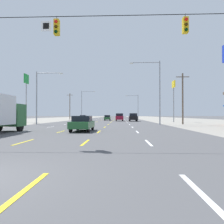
{
  "coord_description": "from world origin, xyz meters",
  "views": [
    {
      "loc": [
        3.68,
        -4.64,
        1.53
      ],
      "look_at": [
        0.42,
        81.23,
        2.81
      ],
      "focal_mm": 33.71,
      "sensor_mm": 36.0,
      "label": 1
    }
  ],
  "objects_px": {
    "suv_far_right_mid": "(133,117)",
    "suv_inner_right_midfar": "(119,117)",
    "pole_sign_left_row_1": "(26,86)",
    "streetlight_right_row_0": "(157,87)",
    "pole_sign_right_row_1": "(174,91)",
    "streetlight_right_row_1": "(137,105)",
    "hatchback_far_left_farther": "(83,118)",
    "streetlight_left_row_0": "(40,93)",
    "streetlight_left_row_1": "(83,103)",
    "sedan_center_turn_near": "(82,123)",
    "hatchback_center_turn_far": "(107,118)"
  },
  "relations": [
    {
      "from": "pole_sign_left_row_1",
      "to": "pole_sign_right_row_1",
      "type": "relative_size",
      "value": 1.15
    },
    {
      "from": "hatchback_center_turn_far",
      "to": "streetlight_right_row_0",
      "type": "distance_m",
      "value": 28.25
    },
    {
      "from": "streetlight_right_row_1",
      "to": "pole_sign_left_row_1",
      "type": "bearing_deg",
      "value": -130.42
    },
    {
      "from": "pole_sign_right_row_1",
      "to": "pole_sign_left_row_1",
      "type": "bearing_deg",
      "value": -176.4
    },
    {
      "from": "streetlight_left_row_0",
      "to": "streetlight_right_row_1",
      "type": "xyz_separation_m",
      "value": [
        19.27,
        40.92,
        0.02
      ]
    },
    {
      "from": "hatchback_center_turn_far",
      "to": "streetlight_right_row_0",
      "type": "xyz_separation_m",
      "value": [
        9.55,
        -26.06,
        5.28
      ]
    },
    {
      "from": "hatchback_center_turn_far",
      "to": "streetlight_left_row_1",
      "type": "xyz_separation_m",
      "value": [
        -9.69,
        14.86,
        5.27
      ]
    },
    {
      "from": "pole_sign_right_row_1",
      "to": "streetlight_left_row_1",
      "type": "height_order",
      "value": "streetlight_left_row_1"
    },
    {
      "from": "pole_sign_left_row_1",
      "to": "streetlight_left_row_1",
      "type": "bearing_deg",
      "value": 77.3
    },
    {
      "from": "sedan_center_turn_near",
      "to": "hatchback_far_left_farther",
      "type": "relative_size",
      "value": 1.15
    },
    {
      "from": "pole_sign_right_row_1",
      "to": "sedan_center_turn_near",
      "type": "bearing_deg",
      "value": -120.07
    },
    {
      "from": "sedan_center_turn_near",
      "to": "pole_sign_left_row_1",
      "type": "xyz_separation_m",
      "value": [
        -16.62,
        24.54,
        7.07
      ]
    },
    {
      "from": "suv_far_right_mid",
      "to": "suv_inner_right_midfar",
      "type": "distance_m",
      "value": 4.46
    },
    {
      "from": "suv_far_right_mid",
      "to": "suv_inner_right_midfar",
      "type": "relative_size",
      "value": 1.0
    },
    {
      "from": "streetlight_left_row_1",
      "to": "suv_far_right_mid",
      "type": "bearing_deg",
      "value": -54.37
    },
    {
      "from": "hatchback_center_turn_far",
      "to": "suv_inner_right_midfar",
      "type": "bearing_deg",
      "value": -56.55
    },
    {
      "from": "suv_far_right_mid",
      "to": "hatchback_far_left_farther",
      "type": "bearing_deg",
      "value": 148.05
    },
    {
      "from": "streetlight_right_row_0",
      "to": "streetlight_right_row_1",
      "type": "xyz_separation_m",
      "value": [
        -0.0,
        40.92,
        -0.87
      ]
    },
    {
      "from": "sedan_center_turn_near",
      "to": "pole_sign_left_row_1",
      "type": "relative_size",
      "value": 0.43
    },
    {
      "from": "streetlight_left_row_1",
      "to": "streetlight_right_row_1",
      "type": "xyz_separation_m",
      "value": [
        19.24,
        0.0,
        -0.86
      ]
    },
    {
      "from": "suv_far_right_mid",
      "to": "hatchback_far_left_farther",
      "type": "xyz_separation_m",
      "value": [
        -13.92,
        8.68,
        -0.24
      ]
    },
    {
      "from": "suv_inner_right_midfar",
      "to": "streetlight_right_row_1",
      "type": "height_order",
      "value": "streetlight_right_row_1"
    },
    {
      "from": "hatchback_center_turn_far",
      "to": "pole_sign_right_row_1",
      "type": "bearing_deg",
      "value": -41.99
    },
    {
      "from": "hatchback_center_turn_far",
      "to": "pole_sign_right_row_1",
      "type": "relative_size",
      "value": 0.43
    },
    {
      "from": "hatchback_center_turn_far",
      "to": "hatchback_far_left_farther",
      "type": "xyz_separation_m",
      "value": [
        -7.08,
        0.47,
        0.0
      ]
    },
    {
      "from": "pole_sign_left_row_1",
      "to": "pole_sign_right_row_1",
      "type": "distance_m",
      "value": 32.07
    },
    {
      "from": "sedan_center_turn_near",
      "to": "pole_sign_right_row_1",
      "type": "xyz_separation_m",
      "value": [
        15.37,
        26.55,
        6.1
      ]
    },
    {
      "from": "streetlight_right_row_0",
      "to": "streetlight_right_row_1",
      "type": "relative_size",
      "value": 1.18
    },
    {
      "from": "hatchback_far_left_farther",
      "to": "streetlight_left_row_0",
      "type": "height_order",
      "value": "streetlight_left_row_0"
    },
    {
      "from": "hatchback_center_turn_far",
      "to": "pole_sign_left_row_1",
      "type": "height_order",
      "value": "pole_sign_left_row_1"
    },
    {
      "from": "streetlight_right_row_0",
      "to": "streetlight_left_row_1",
      "type": "relative_size",
      "value": 1.0
    },
    {
      "from": "sedan_center_turn_near",
      "to": "hatchback_center_turn_far",
      "type": "height_order",
      "value": "hatchback_center_turn_far"
    },
    {
      "from": "suv_inner_right_midfar",
      "to": "pole_sign_left_row_1",
      "type": "bearing_deg",
      "value": -152.23
    },
    {
      "from": "streetlight_right_row_0",
      "to": "hatchback_far_left_farther",
      "type": "bearing_deg",
      "value": 122.08
    },
    {
      "from": "hatchback_far_left_farther",
      "to": "streetlight_left_row_0",
      "type": "bearing_deg",
      "value": -95.68
    },
    {
      "from": "suv_far_right_mid",
      "to": "streetlight_right_row_0",
      "type": "relative_size",
      "value": 0.47
    },
    {
      "from": "suv_far_right_mid",
      "to": "streetlight_left_row_1",
      "type": "bearing_deg",
      "value": 125.63
    },
    {
      "from": "pole_sign_right_row_1",
      "to": "streetlight_right_row_0",
      "type": "height_order",
      "value": "streetlight_right_row_0"
    },
    {
      "from": "pole_sign_left_row_1",
      "to": "streetlight_right_row_0",
      "type": "distance_m",
      "value": 28.14
    },
    {
      "from": "streetlight_right_row_1",
      "to": "sedan_center_turn_near",
      "type": "bearing_deg",
      "value": -99.8
    },
    {
      "from": "suv_inner_right_midfar",
      "to": "streetlight_left_row_1",
      "type": "bearing_deg",
      "value": 123.2
    },
    {
      "from": "streetlight_left_row_0",
      "to": "streetlight_right_row_0",
      "type": "bearing_deg",
      "value": 0.0
    },
    {
      "from": "pole_sign_left_row_1",
      "to": "streetlight_left_row_0",
      "type": "height_order",
      "value": "pole_sign_left_row_1"
    },
    {
      "from": "pole_sign_left_row_1",
      "to": "streetlight_right_row_0",
      "type": "xyz_separation_m",
      "value": [
        26.16,
        -10.2,
        -1.76
      ]
    },
    {
      "from": "pole_sign_left_row_1",
      "to": "hatchback_far_left_farther",
      "type": "bearing_deg",
      "value": 59.72
    },
    {
      "from": "sedan_center_turn_near",
      "to": "suv_far_right_mid",
      "type": "bearing_deg",
      "value": 78.02
    },
    {
      "from": "streetlight_left_row_1",
      "to": "hatchback_far_left_farther",
      "type": "bearing_deg",
      "value": -79.7
    },
    {
      "from": "hatchback_center_turn_far",
      "to": "hatchback_far_left_farther",
      "type": "height_order",
      "value": "same"
    },
    {
      "from": "suv_far_right_mid",
      "to": "streetlight_right_row_1",
      "type": "bearing_deg",
      "value": 83.3
    },
    {
      "from": "hatchback_far_left_farther",
      "to": "streetlight_right_row_1",
      "type": "distance_m",
      "value": 22.43
    }
  ]
}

